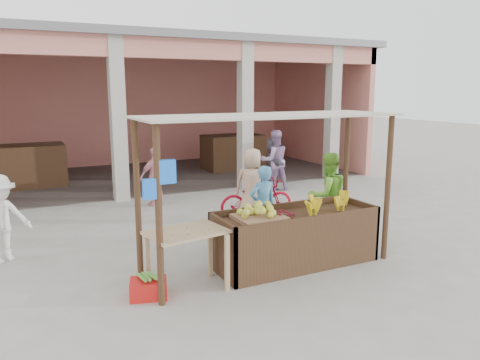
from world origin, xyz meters
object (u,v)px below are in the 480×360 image
side_table (187,241)px  vendor_blue (263,203)px  fruit_stall (295,240)px  motorcycle (256,198)px  vendor_green (328,193)px  red_crate (148,289)px

side_table → vendor_blue: size_ratio=0.75×
fruit_stall → motorcycle: bearing=74.3°
vendor_green → side_table: bearing=24.1°
vendor_green → motorcycle: 1.92m
red_crate → vendor_green: bearing=32.2°
vendor_blue → motorcycle: size_ratio=0.91×
vendor_blue → vendor_green: (1.28, -0.17, 0.08)m
red_crate → vendor_blue: (2.43, 1.21, 0.64)m
fruit_stall → motorcycle: size_ratio=1.53×
red_crate → vendor_green: size_ratio=0.28×
side_table → motorcycle: bearing=37.4°
side_table → fruit_stall: bearing=-5.4°
vendor_blue → motorcycle: vendor_blue is taller
vendor_green → red_crate: bearing=22.0°
vendor_blue → vendor_green: 1.30m
motorcycle → red_crate: bearing=140.4°
fruit_stall → red_crate: fruit_stall is taller
side_table → red_crate: size_ratio=2.37×
side_table → red_crate: (-0.57, -0.03, -0.58)m
vendor_blue → motorcycle: 1.83m
red_crate → vendor_blue: 2.79m
vendor_blue → vendor_green: vendor_green is taller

